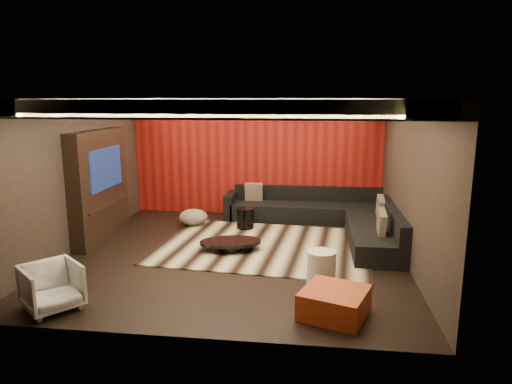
# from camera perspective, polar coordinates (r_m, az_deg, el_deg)

# --- Properties ---
(floor) EXTENTS (6.00, 6.00, 0.02)m
(floor) POSITION_cam_1_polar(r_m,az_deg,el_deg) (8.45, -2.55, -7.83)
(floor) COLOR black
(floor) RESTS_ON ground
(ceiling) EXTENTS (6.00, 6.00, 0.02)m
(ceiling) POSITION_cam_1_polar(r_m,az_deg,el_deg) (7.97, -2.74, 11.66)
(ceiling) COLOR silver
(ceiling) RESTS_ON ground
(wall_back) EXTENTS (6.00, 0.02, 2.80)m
(wall_back) POSITION_cam_1_polar(r_m,az_deg,el_deg) (11.04, 0.03, 4.35)
(wall_back) COLOR black
(wall_back) RESTS_ON ground
(wall_left) EXTENTS (0.02, 6.00, 2.80)m
(wall_left) POSITION_cam_1_polar(r_m,az_deg,el_deg) (9.10, -21.68, 1.93)
(wall_left) COLOR black
(wall_left) RESTS_ON ground
(wall_right) EXTENTS (0.02, 6.00, 2.80)m
(wall_right) POSITION_cam_1_polar(r_m,az_deg,el_deg) (8.14, 18.72, 1.07)
(wall_right) COLOR black
(wall_right) RESTS_ON ground
(red_feature_wall) EXTENTS (5.98, 0.05, 2.78)m
(red_feature_wall) POSITION_cam_1_polar(r_m,az_deg,el_deg) (11.00, 0.00, 4.32)
(red_feature_wall) COLOR #6B0C0A
(red_feature_wall) RESTS_ON ground
(soffit_back) EXTENTS (6.00, 0.60, 0.22)m
(soffit_back) POSITION_cam_1_polar(r_m,az_deg,el_deg) (10.64, -0.18, 11.04)
(soffit_back) COLOR silver
(soffit_back) RESTS_ON ground
(soffit_front) EXTENTS (6.00, 0.60, 0.22)m
(soffit_front) POSITION_cam_1_polar(r_m,az_deg,el_deg) (5.33, -7.81, 10.24)
(soffit_front) COLOR silver
(soffit_front) RESTS_ON ground
(soffit_left) EXTENTS (0.60, 4.80, 0.22)m
(soffit_left) POSITION_cam_1_polar(r_m,az_deg,el_deg) (8.84, -20.53, 10.17)
(soffit_left) COLOR silver
(soffit_left) RESTS_ON ground
(soffit_right) EXTENTS (0.60, 4.80, 0.22)m
(soffit_right) POSITION_cam_1_polar(r_m,az_deg,el_deg) (7.96, 17.12, 10.30)
(soffit_right) COLOR silver
(soffit_right) RESTS_ON ground
(cove_back) EXTENTS (4.80, 0.08, 0.04)m
(cove_back) POSITION_cam_1_polar(r_m,az_deg,el_deg) (10.30, -0.43, 10.52)
(cove_back) COLOR #FFD899
(cove_back) RESTS_ON ground
(cove_front) EXTENTS (4.80, 0.08, 0.04)m
(cove_front) POSITION_cam_1_polar(r_m,az_deg,el_deg) (5.66, -6.89, 9.44)
(cove_front) COLOR #FFD899
(cove_front) RESTS_ON ground
(cove_left) EXTENTS (0.08, 4.80, 0.04)m
(cove_left) POSITION_cam_1_polar(r_m,az_deg,el_deg) (8.69, -18.47, 9.70)
(cove_left) COLOR #FFD899
(cove_left) RESTS_ON ground
(cove_right) EXTENTS (0.08, 4.80, 0.04)m
(cove_right) POSITION_cam_1_polar(r_m,az_deg,el_deg) (7.91, 14.62, 9.78)
(cove_right) COLOR #FFD899
(cove_right) RESTS_ON ground
(tv_surround) EXTENTS (0.30, 2.00, 2.20)m
(tv_surround) POSITION_cam_1_polar(r_m,az_deg,el_deg) (9.60, -19.00, 0.77)
(tv_surround) COLOR black
(tv_surround) RESTS_ON ground
(tv_screen) EXTENTS (0.04, 1.30, 0.80)m
(tv_screen) POSITION_cam_1_polar(r_m,az_deg,el_deg) (9.47, -18.27, 2.83)
(tv_screen) COLOR black
(tv_screen) RESTS_ON ground
(tv_shelf) EXTENTS (0.04, 1.60, 0.04)m
(tv_shelf) POSITION_cam_1_polar(r_m,az_deg,el_deg) (9.61, -17.99, -1.59)
(tv_shelf) COLOR black
(tv_shelf) RESTS_ON ground
(rug) EXTENTS (4.26, 3.35, 0.02)m
(rug) POSITION_cam_1_polar(r_m,az_deg,el_deg) (8.87, 1.12, -6.73)
(rug) COLOR #C0B28C
(rug) RESTS_ON floor
(coffee_table) EXTENTS (1.40, 1.40, 0.19)m
(coffee_table) POSITION_cam_1_polar(r_m,az_deg,el_deg) (8.56, -3.20, -6.68)
(coffee_table) COLOR black
(coffee_table) RESTS_ON rug
(drum_stool) EXTENTS (0.47, 0.47, 0.44)m
(drum_stool) POSITION_cam_1_polar(r_m,az_deg,el_deg) (9.94, -1.35, -3.30)
(drum_stool) COLOR black
(drum_stool) RESTS_ON rug
(striped_pouf) EXTENTS (0.65, 0.65, 0.35)m
(striped_pouf) POSITION_cam_1_polar(r_m,az_deg,el_deg) (10.31, -7.85, -3.12)
(striped_pouf) COLOR beige
(striped_pouf) RESTS_ON rug
(white_side_table) EXTENTS (0.46, 0.46, 0.55)m
(white_side_table) POSITION_cam_1_polar(r_m,az_deg,el_deg) (7.08, 8.16, -9.45)
(white_side_table) COLOR silver
(white_side_table) RESTS_ON floor
(orange_ottoman) EXTENTS (1.02, 1.02, 0.35)m
(orange_ottoman) POSITION_cam_1_polar(r_m,az_deg,el_deg) (6.25, 9.78, -13.45)
(orange_ottoman) COLOR #A42915
(orange_ottoman) RESTS_ON floor
(armchair) EXTENTS (0.98, 0.98, 0.64)m
(armchair) POSITION_cam_1_polar(r_m,az_deg,el_deg) (6.84, -24.17, -10.78)
(armchair) COLOR silver
(armchair) RESTS_ON floor
(sectional_sofa) EXTENTS (3.65, 3.50, 0.75)m
(sectional_sofa) POSITION_cam_1_polar(r_m,az_deg,el_deg) (10.05, 9.07, -3.15)
(sectional_sofa) COLOR black
(sectional_sofa) RESTS_ON floor
(throw_pillows) EXTENTS (3.04, 2.76, 0.50)m
(throw_pillows) POSITION_cam_1_polar(r_m,az_deg,el_deg) (9.57, 9.52, -1.71)
(throw_pillows) COLOR #C6B091
(throw_pillows) RESTS_ON sectional_sofa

